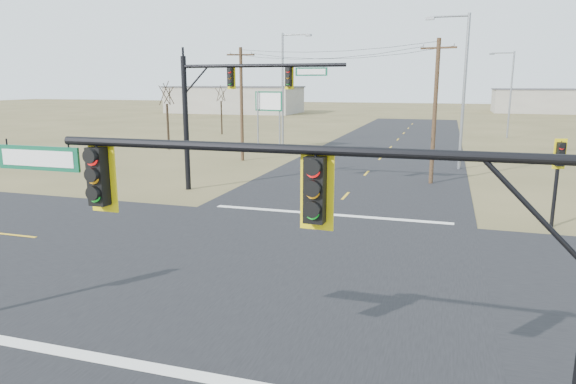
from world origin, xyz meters
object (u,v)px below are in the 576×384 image
object	(u,v)px
mast_arm_far	(228,96)
utility_pole_near	(435,110)
mast_arm_near	(309,214)
bare_tree_b	(221,93)
streetlight_c	(285,83)
bare_tree_a	(166,93)
utility_pole_far	(242,103)
pedestal_signal_ne	(559,162)
streetlight_a	(461,84)
streetlight_b	(509,90)
highway_sign	(269,108)

from	to	relation	value
mast_arm_far	utility_pole_near	size ratio (longest dim) A/B	1.08
mast_arm_near	bare_tree_b	size ratio (longest dim) A/B	1.59
mast_arm_near	streetlight_c	xyz separation A→B (m)	(-14.43, 44.40, 2.04)
mast_arm_far	bare_tree_a	xyz separation A→B (m)	(-13.93, 16.94, -0.19)
utility_pole_far	pedestal_signal_ne	bearing A→B (deg)	-35.42
bare_tree_b	pedestal_signal_ne	bearing A→B (deg)	-47.60
bare_tree_b	mast_arm_near	bearing A→B (deg)	-64.16
mast_arm_near	mast_arm_far	world-z (taller)	mast_arm_far
mast_arm_far	utility_pole_far	size ratio (longest dim) A/B	1.06
mast_arm_far	streetlight_c	xyz separation A→B (m)	(-4.14, 24.14, 0.72)
streetlight_a	streetlight_b	distance (m)	26.35
highway_sign	utility_pole_far	bearing A→B (deg)	-75.22
utility_pole_far	bare_tree_a	size ratio (longest dim) A/B	1.33
utility_pole_near	streetlight_a	world-z (taller)	streetlight_a
mast_arm_near	mast_arm_far	bearing A→B (deg)	119.55
bare_tree_a	bare_tree_b	distance (m)	15.83
mast_arm_far	streetlight_a	xyz separation A→B (m)	(13.09, 12.92, 0.68)
mast_arm_far	utility_pole_near	world-z (taller)	utility_pole_near
utility_pole_far	bare_tree_b	size ratio (longest dim) A/B	1.44
utility_pole_near	streetlight_a	xyz separation A→B (m)	(1.60, 6.53, 1.62)
utility_pole_near	streetlight_b	distance (m)	33.07
utility_pole_near	streetlight_c	xyz separation A→B (m)	(-15.63, 17.75, 1.66)
streetlight_a	bare_tree_b	bearing A→B (deg)	154.97
mast_arm_near	streetlight_b	size ratio (longest dim) A/B	1.02
utility_pole_near	utility_pole_far	distance (m)	16.73
streetlight_c	bare_tree_b	xyz separation A→B (m)	(-11.22, 8.56, -1.26)
utility_pole_far	highway_sign	size ratio (longest dim) A/B	1.64
highway_sign	streetlight_c	world-z (taller)	streetlight_c
pedestal_signal_ne	utility_pole_far	distance (m)	26.22
highway_sign	bare_tree_a	world-z (taller)	bare_tree_a
mast_arm_near	bare_tree_a	bearing A→B (deg)	125.69
streetlight_a	streetlight_b	xyz separation A→B (m)	(5.91, 25.66, -0.74)
mast_arm_near	streetlight_a	world-z (taller)	streetlight_a
utility_pole_far	mast_arm_far	bearing A→B (deg)	-71.21
bare_tree_b	highway_sign	bearing A→B (deg)	-49.71
pedestal_signal_ne	bare_tree_a	xyz separation A→B (m)	(-31.07, 19.83, 2.52)
highway_sign	streetlight_b	distance (m)	30.07
streetlight_c	mast_arm_far	bearing A→B (deg)	-61.14
pedestal_signal_ne	utility_pole_near	xyz separation A→B (m)	(-5.65, 9.28, 1.77)
bare_tree_a	highway_sign	bearing A→B (deg)	16.88
streetlight_c	bare_tree_a	bearing A→B (deg)	-124.55
mast_arm_near	utility_pole_far	xyz separation A→B (m)	(-14.47, 32.53, 0.44)
utility_pole_near	streetlight_c	distance (m)	23.71
utility_pole_far	bare_tree_b	world-z (taller)	utility_pole_far
streetlight_b	bare_tree_a	xyz separation A→B (m)	(-32.93, -21.65, -0.14)
mast_arm_near	pedestal_signal_ne	world-z (taller)	mast_arm_near
streetlight_a	streetlight_b	bearing A→B (deg)	86.81
mast_arm_far	streetlight_b	size ratio (longest dim) A/B	0.98
pedestal_signal_ne	streetlight_b	xyz separation A→B (m)	(1.86, 41.48, 2.66)
pedestal_signal_ne	bare_tree_a	world-z (taller)	bare_tree_a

